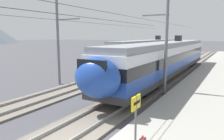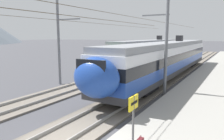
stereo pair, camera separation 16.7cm
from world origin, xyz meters
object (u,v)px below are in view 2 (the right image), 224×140
(train_far_track, at_px, (150,51))
(catenary_mast_mid, at_px, (165,42))
(train_near_platform, at_px, (168,57))
(platform_sign, at_px, (133,111))
(catenary_mast_far_side, at_px, (60,41))

(train_far_track, height_order, catenary_mast_mid, catenary_mast_mid)
(train_near_platform, bearing_deg, catenary_mast_mid, -166.54)
(train_far_track, xyz_separation_m, catenary_mast_mid, (-16.18, -7.09, 1.81))
(train_near_platform, bearing_deg, platform_sign, -168.13)
(catenary_mast_mid, xyz_separation_m, catenary_mast_far_side, (-1.32, 9.28, -0.01))
(catenary_mast_far_side, xyz_separation_m, platform_sign, (-7.90, -11.02, -2.18))
(train_near_platform, relative_size, catenary_mast_mid, 0.69)
(train_near_platform, relative_size, train_far_track, 1.14)
(train_far_track, bearing_deg, train_near_platform, -149.44)
(catenary_mast_mid, height_order, platform_sign, catenary_mast_mid)
(train_near_platform, bearing_deg, train_far_track, 30.56)
(train_far_track, relative_size, platform_sign, 12.14)
(platform_sign, bearing_deg, catenary_mast_mid, 10.65)
(catenary_mast_far_side, bearing_deg, catenary_mast_mid, -81.93)
(catenary_mast_mid, bearing_deg, catenary_mast_far_side, 98.07)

